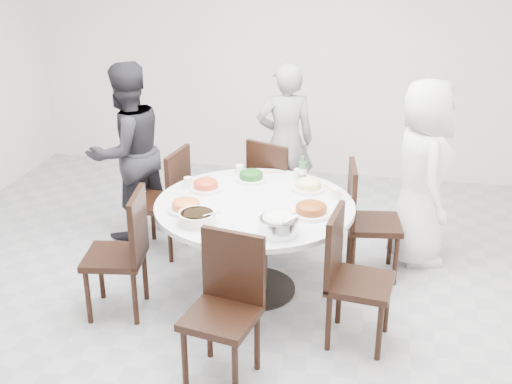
% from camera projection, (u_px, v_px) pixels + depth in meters
% --- Properties ---
extents(floor, '(6.00, 6.00, 0.01)m').
position_uv_depth(floor, '(229.00, 306.00, 4.86)').
color(floor, '#A6A7AB').
rests_on(floor, ground).
extents(wall_back, '(6.00, 0.01, 2.80)m').
position_uv_depth(wall_back, '(292.00, 51.00, 7.04)').
color(wall_back, white).
rests_on(wall_back, ground).
extents(dining_table, '(1.50, 1.50, 0.75)m').
position_uv_depth(dining_table, '(255.00, 248.00, 4.94)').
color(dining_table, white).
rests_on(dining_table, floor).
extents(chair_ne, '(0.47, 0.47, 0.95)m').
position_uv_depth(chair_ne, '(374.00, 221.00, 5.15)').
color(chair_ne, black).
rests_on(chair_ne, floor).
extents(chair_n, '(0.56, 0.56, 0.95)m').
position_uv_depth(chair_n, '(279.00, 188.00, 5.80)').
color(chair_n, black).
rests_on(chair_n, floor).
extents(chair_nw, '(0.47, 0.47, 0.95)m').
position_uv_depth(chair_nw, '(160.00, 201.00, 5.53)').
color(chair_nw, black).
rests_on(chair_nw, floor).
extents(chair_sw, '(0.48, 0.48, 0.95)m').
position_uv_depth(chair_sw, '(114.00, 254.00, 4.63)').
color(chair_sw, black).
rests_on(chair_sw, floor).
extents(chair_s, '(0.49, 0.49, 0.95)m').
position_uv_depth(chair_s, '(221.00, 314.00, 3.91)').
color(chair_s, black).
rests_on(chair_s, floor).
extents(chair_se, '(0.47, 0.47, 0.95)m').
position_uv_depth(chair_se, '(361.00, 281.00, 4.28)').
color(chair_se, black).
rests_on(chair_se, floor).
extents(diner_right, '(0.65, 0.86, 1.57)m').
position_uv_depth(diner_right, '(422.00, 173.00, 5.28)').
color(diner_right, white).
rests_on(diner_right, floor).
extents(diner_middle, '(0.64, 0.51, 1.52)m').
position_uv_depth(diner_middle, '(285.00, 142.00, 6.13)').
color(diner_middle, black).
rests_on(diner_middle, floor).
extents(diner_left, '(0.94, 0.99, 1.61)m').
position_uv_depth(diner_left, '(127.00, 152.00, 5.72)').
color(diner_left, black).
rests_on(diner_left, floor).
extents(dish_greens, '(0.24, 0.24, 0.06)m').
position_uv_depth(dish_greens, '(251.00, 177.00, 5.21)').
color(dish_greens, white).
rests_on(dish_greens, dining_table).
extents(dish_pale, '(0.26, 0.26, 0.07)m').
position_uv_depth(dish_pale, '(308.00, 186.00, 5.02)').
color(dish_pale, white).
rests_on(dish_pale, dining_table).
extents(dish_orange, '(0.25, 0.25, 0.07)m').
position_uv_depth(dish_orange, '(206.00, 186.00, 5.02)').
color(dish_orange, white).
rests_on(dish_orange, dining_table).
extents(dish_redbrown, '(0.29, 0.29, 0.07)m').
position_uv_depth(dish_redbrown, '(311.00, 210.00, 4.59)').
color(dish_redbrown, white).
rests_on(dish_redbrown, dining_table).
extents(dish_tofu, '(0.26, 0.26, 0.07)m').
position_uv_depth(dish_tofu, '(186.00, 207.00, 4.65)').
color(dish_tofu, white).
rests_on(dish_tofu, dining_table).
extents(rice_bowl, '(0.27, 0.27, 0.11)m').
position_uv_depth(rice_bowl, '(279.00, 226.00, 4.29)').
color(rice_bowl, silver).
rests_on(rice_bowl, dining_table).
extents(soup_bowl, '(0.26, 0.26, 0.08)m').
position_uv_depth(soup_bowl, '(197.00, 218.00, 4.46)').
color(soup_bowl, white).
rests_on(soup_bowl, dining_table).
extents(beverage_bottle, '(0.06, 0.06, 0.22)m').
position_uv_depth(beverage_bottle, '(303.00, 169.00, 5.15)').
color(beverage_bottle, '#2B6D38').
rests_on(beverage_bottle, dining_table).
extents(tea_cups, '(0.07, 0.07, 0.08)m').
position_uv_depth(tea_cups, '(273.00, 171.00, 5.31)').
color(tea_cups, white).
rests_on(tea_cups, dining_table).
extents(chopsticks, '(0.24, 0.04, 0.01)m').
position_uv_depth(chopsticks, '(273.00, 171.00, 5.41)').
color(chopsticks, tan).
rests_on(chopsticks, dining_table).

